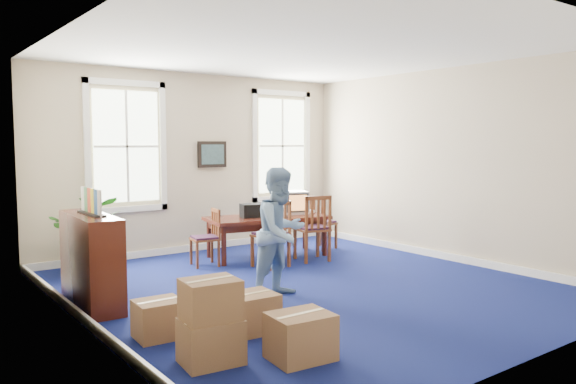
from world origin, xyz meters
TOP-DOWN VIEW (x-y plane):
  - floor at (0.00, 0.00)m, footprint 6.50×6.50m
  - ceiling at (0.00, 0.00)m, footprint 6.50×6.50m
  - wall_back at (0.00, 3.25)m, footprint 6.50×0.00m
  - wall_front at (0.00, -3.25)m, footprint 6.50×0.00m
  - wall_left at (-3.00, 0.00)m, footprint 0.00×6.50m
  - wall_right at (3.00, 0.00)m, footprint 0.00×6.50m
  - baseboard_back at (0.00, 3.22)m, footprint 6.00×0.04m
  - baseboard_left at (-2.97, 0.00)m, footprint 0.04×6.50m
  - baseboard_right at (2.97, 0.00)m, footprint 0.04×6.50m
  - window_left at (-1.30, 3.23)m, footprint 1.40×0.12m
  - window_right at (1.90, 3.23)m, footprint 1.40×0.12m
  - wall_picture at (0.30, 3.20)m, footprint 0.58×0.06m
  - conference_table at (0.70, 2.00)m, footprint 2.19×1.29m
  - crt_tv at (1.30, 2.05)m, footprint 0.57×0.60m
  - game_console at (1.58, 2.00)m, footprint 0.17×0.21m
  - equipment_bag at (0.46, 2.05)m, footprint 0.52×0.41m
  - chair_near_left at (0.28, 1.30)m, footprint 0.53×0.53m
  - chair_near_right at (1.12, 1.30)m, footprint 0.59×0.59m
  - chair_end_left at (-0.52, 2.00)m, footprint 0.48×0.48m
  - chair_end_right at (1.91, 2.00)m, footprint 0.53×0.53m
  - man at (-0.59, -0.18)m, footprint 0.92×0.77m
  - credenza at (-2.67, 0.85)m, footprint 0.47×1.43m
  - brochure_rack at (-2.65, 0.85)m, footprint 0.43×0.75m
  - potted_plant at (-2.16, 2.66)m, footprint 1.27×1.18m
  - cardboard_boxes at (-2.18, -1.49)m, footprint 1.43×1.43m

SIDE VIEW (x-z plane):
  - floor at x=0.00m, z-range 0.00..0.00m
  - baseboard_back at x=0.00m, z-range 0.00..0.12m
  - baseboard_left at x=-2.97m, z-range 0.00..0.12m
  - baseboard_right at x=2.97m, z-range 0.00..0.12m
  - conference_table at x=0.70m, z-range 0.00..0.70m
  - cardboard_boxes at x=-2.18m, z-range 0.00..0.80m
  - chair_end_left at x=-0.52m, z-range 0.00..0.91m
  - chair_end_right at x=1.91m, z-range 0.00..1.00m
  - chair_near_left at x=0.28m, z-range 0.00..1.06m
  - chair_near_right at x=1.12m, z-range 0.00..1.10m
  - credenza at x=-2.67m, z-range 0.00..1.11m
  - potted_plant at x=-2.16m, z-range 0.00..1.17m
  - game_console at x=1.58m, z-range 0.70..0.75m
  - equipment_bag at x=0.46m, z-range 0.70..0.93m
  - man at x=-0.59m, z-range 0.00..1.65m
  - crt_tv at x=1.30m, z-range 0.70..1.10m
  - brochure_rack at x=-2.65m, z-range 1.11..1.45m
  - wall_back at x=0.00m, z-range -1.65..4.85m
  - wall_front at x=0.00m, z-range -1.65..4.85m
  - wall_left at x=-3.00m, z-range -1.65..4.85m
  - wall_right at x=3.00m, z-range -1.65..4.85m
  - wall_picture at x=0.30m, z-range 1.51..1.99m
  - window_left at x=-1.30m, z-range 0.80..3.00m
  - window_right at x=1.90m, z-range 0.80..3.00m
  - ceiling at x=0.00m, z-range 3.20..3.20m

